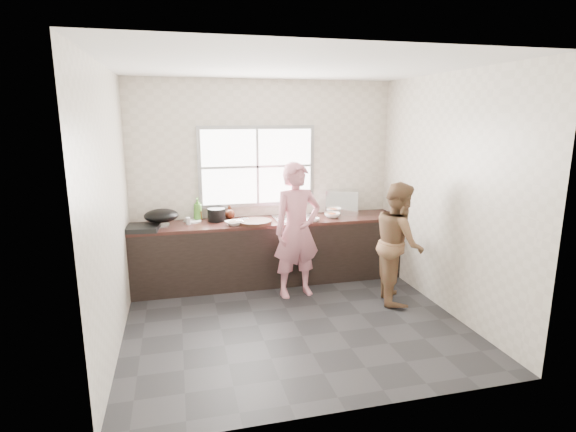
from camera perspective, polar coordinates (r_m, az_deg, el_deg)
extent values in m
cube|color=#262629|center=(5.11, 0.69, -13.26)|extent=(3.60, 3.20, 0.01)
cube|color=silver|center=(4.62, 0.78, 18.56)|extent=(3.60, 3.20, 0.01)
cube|color=beige|center=(6.23, -3.03, 4.51)|extent=(3.60, 0.01, 2.70)
cube|color=beige|center=(4.58, -21.69, 0.68)|extent=(0.01, 3.20, 2.70)
cube|color=beige|center=(5.42, 19.54, 2.59)|extent=(0.01, 3.20, 2.70)
cube|color=beige|center=(3.20, 8.07, -3.42)|extent=(3.60, 0.01, 2.70)
cube|color=black|center=(6.13, -2.36, -4.62)|extent=(3.60, 0.62, 0.82)
cube|color=#351A15|center=(6.02, -2.40, -0.71)|extent=(3.60, 0.64, 0.04)
cube|color=silver|center=(6.09, 0.83, -0.30)|extent=(0.55, 0.45, 0.02)
cylinder|color=silver|center=(6.25, 0.36, 1.40)|extent=(0.02, 0.02, 0.30)
cube|color=#9EA0A5|center=(6.17, -3.94, 6.30)|extent=(1.60, 0.05, 1.10)
cube|color=white|center=(6.14, -3.90, 6.27)|extent=(1.50, 0.01, 1.00)
imported|color=pink|center=(5.56, 1.16, -2.39)|extent=(0.63, 0.46, 1.57)
imported|color=brown|center=(5.58, 13.87, -3.28)|extent=(0.73, 0.84, 1.47)
cylinder|color=black|center=(5.82, -4.25, -0.77)|extent=(0.45, 0.45, 0.04)
cube|color=silver|center=(5.90, -5.91, -0.40)|extent=(0.23, 0.20, 0.01)
imported|color=white|center=(5.77, -6.85, -0.89)|extent=(0.29, 0.29, 0.05)
imported|color=white|center=(6.18, 5.64, 0.05)|extent=(0.19, 0.19, 0.05)
imported|color=white|center=(5.94, 3.33, -0.40)|extent=(0.23, 0.23, 0.06)
cylinder|color=black|center=(6.01, -9.07, 0.15)|extent=(0.28, 0.28, 0.17)
cylinder|color=white|center=(6.03, -11.87, -0.66)|extent=(0.25, 0.25, 0.02)
imported|color=#46862B|center=(6.09, -11.39, 0.88)|extent=(0.15, 0.15, 0.31)
imported|color=#4B2D12|center=(6.11, -11.26, 0.27)|extent=(0.08, 0.09, 0.17)
imported|color=#451E11|center=(6.14, -7.40, 0.43)|extent=(0.16, 0.16, 0.16)
cylinder|color=silver|center=(5.90, -12.57, -0.63)|extent=(0.08, 0.08, 0.09)
cube|color=black|center=(5.75, -17.97, -1.45)|extent=(0.42, 0.42, 0.06)
ellipsoid|color=black|center=(5.85, -15.79, 0.05)|extent=(0.50, 0.50, 0.16)
cube|color=silver|center=(6.45, 6.91, 1.83)|extent=(0.54, 0.47, 0.34)
cylinder|color=silver|center=(5.96, -16.08, -1.08)|extent=(0.34, 0.34, 0.01)
cylinder|color=#ADB0B4|center=(6.07, -12.08, -0.61)|extent=(0.30, 0.30, 0.01)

